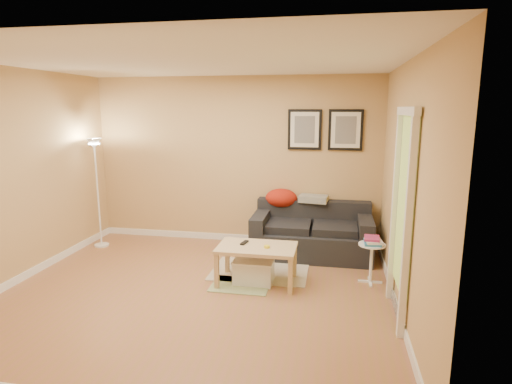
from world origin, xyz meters
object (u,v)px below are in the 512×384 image
sofa (312,230)px  coffee_table (257,265)px  floor_lamp (98,196)px  storage_bin (254,271)px  book_stack (373,240)px  side_table (371,263)px

sofa → coffee_table: bearing=-117.9°
coffee_table → floor_lamp: size_ratio=0.56×
coffee_table → storage_bin: (-0.04, 0.01, -0.09)m
sofa → coffee_table: sofa is taller
sofa → book_stack: sofa is taller
coffee_table → book_stack: size_ratio=3.59×
coffee_table → floor_lamp: 2.87m
floor_lamp → storage_bin: bearing=-19.9°
sofa → book_stack: (0.78, -0.86, 0.17)m
storage_bin → floor_lamp: floor_lamp is taller
sofa → floor_lamp: bearing=-176.6°
storage_bin → side_table: (1.41, 0.26, 0.10)m
floor_lamp → coffee_table: bearing=-19.7°
book_stack → storage_bin: bearing=-171.7°
sofa → side_table: (0.77, -0.87, -0.12)m
coffee_table → storage_bin: coffee_table is taller
floor_lamp → side_table: bearing=-9.6°
side_table → storage_bin: bearing=-169.6°
coffee_table → book_stack: (1.38, 0.27, 0.30)m
side_table → book_stack: bearing=63.3°
side_table → sofa: bearing=131.4°
side_table → book_stack: 0.29m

